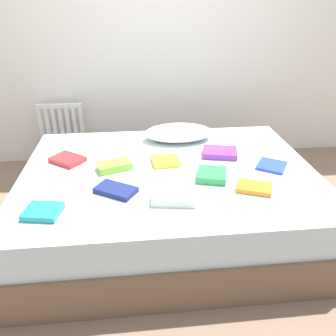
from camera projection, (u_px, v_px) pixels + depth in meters
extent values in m
plane|color=#7F6651|center=(169.00, 228.00, 2.52)|extent=(8.00, 8.00, 0.00)
cube|color=silver|center=(153.00, 13.00, 3.07)|extent=(6.00, 0.10, 2.80)
cube|color=brown|center=(169.00, 213.00, 2.45)|extent=(2.00, 1.50, 0.28)
cube|color=silver|center=(169.00, 183.00, 2.34)|extent=(1.96, 1.46, 0.22)
cylinder|color=white|center=(42.00, 129.00, 3.30)|extent=(0.04, 0.04, 0.50)
cylinder|color=white|center=(48.00, 129.00, 3.30)|extent=(0.04, 0.04, 0.50)
cylinder|color=white|center=(55.00, 129.00, 3.31)|extent=(0.04, 0.04, 0.50)
cylinder|color=white|center=(62.00, 129.00, 3.32)|extent=(0.04, 0.04, 0.50)
cylinder|color=white|center=(69.00, 128.00, 3.32)|extent=(0.04, 0.04, 0.50)
cylinder|color=white|center=(75.00, 128.00, 3.33)|extent=(0.04, 0.04, 0.50)
cylinder|color=white|center=(82.00, 128.00, 3.33)|extent=(0.04, 0.04, 0.50)
cube|color=white|center=(59.00, 106.00, 3.21)|extent=(0.43, 0.04, 0.04)
cube|color=white|center=(65.00, 150.00, 3.42)|extent=(0.43, 0.04, 0.04)
ellipsoid|color=white|center=(178.00, 133.00, 2.71)|extent=(0.54, 0.31, 0.12)
cube|color=navy|center=(116.00, 190.00, 2.01)|extent=(0.27, 0.24, 0.03)
cube|color=#2847B7|center=(272.00, 166.00, 2.31)|extent=(0.25, 0.26, 0.02)
cube|color=white|center=(174.00, 198.00, 1.91)|extent=(0.27, 0.17, 0.05)
cube|color=red|center=(68.00, 160.00, 2.37)|extent=(0.27, 0.26, 0.04)
cube|color=#8CC638|center=(114.00, 166.00, 2.27)|extent=(0.25, 0.19, 0.05)
cube|color=green|center=(212.00, 175.00, 2.16)|extent=(0.23, 0.23, 0.05)
cube|color=orange|center=(254.00, 187.00, 2.04)|extent=(0.24, 0.21, 0.03)
cube|color=yellow|center=(166.00, 161.00, 2.36)|extent=(0.20, 0.18, 0.03)
cube|color=teal|center=(43.00, 212.00, 1.81)|extent=(0.21, 0.19, 0.03)
cube|color=purple|center=(220.00, 153.00, 2.47)|extent=(0.28, 0.23, 0.04)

